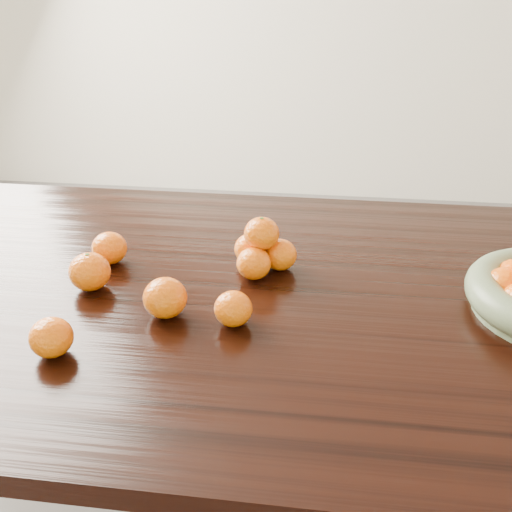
# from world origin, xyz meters

# --- Properties ---
(dining_table) EXTENTS (2.00, 1.00, 0.75)m
(dining_table) POSITION_xyz_m (0.00, 0.00, 0.66)
(dining_table) COLOR black
(dining_table) RESTS_ON ground
(orange_pyramid) EXTENTS (0.13, 0.13, 0.12)m
(orange_pyramid) POSITION_xyz_m (-0.03, 0.08, 0.80)
(orange_pyramid) COLOR orange
(orange_pyramid) RESTS_ON dining_table
(loose_orange_0) EXTENTS (0.08, 0.08, 0.07)m
(loose_orange_0) POSITION_xyz_m (-0.35, -0.04, 0.79)
(loose_orange_0) COLOR orange
(loose_orange_0) RESTS_ON dining_table
(loose_orange_1) EXTENTS (0.07, 0.07, 0.07)m
(loose_orange_1) POSITION_xyz_m (-0.33, -0.25, 0.78)
(loose_orange_1) COLOR orange
(loose_orange_1) RESTS_ON dining_table
(loose_orange_2) EXTENTS (0.08, 0.08, 0.07)m
(loose_orange_2) POSITION_xyz_m (-0.18, -0.12, 0.79)
(loose_orange_2) COLOR orange
(loose_orange_2) RESTS_ON dining_table
(loose_orange_3) EXTENTS (0.07, 0.07, 0.07)m
(loose_orange_3) POSITION_xyz_m (-0.36, 0.07, 0.78)
(loose_orange_3) COLOR orange
(loose_orange_3) RESTS_ON dining_table
(loose_orange_4) EXTENTS (0.07, 0.07, 0.06)m
(loose_orange_4) POSITION_xyz_m (-0.06, -0.13, 0.78)
(loose_orange_4) COLOR orange
(loose_orange_4) RESTS_ON dining_table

